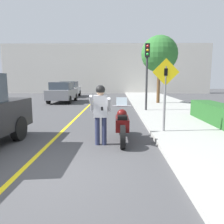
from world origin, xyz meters
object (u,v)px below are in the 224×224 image
traffic_light (147,64)px  crossing_sign (165,88)px  parked_car_grey (63,92)px  person_biker (101,109)px  parked_car_silver (70,89)px  motorcycle (122,125)px  street_tree (159,54)px

traffic_light → crossing_sign: bearing=-91.0°
parked_car_grey → crossing_sign: bearing=-60.2°
person_biker → traffic_light: traffic_light is taller
traffic_light → parked_car_silver: traffic_light is taller
person_biker → crossing_sign: size_ratio=0.71×
motorcycle → traffic_light: 6.61m
person_biker → street_tree: size_ratio=0.35×
crossing_sign → traffic_light: (0.09, 5.23, 1.13)m
person_biker → parked_car_silver: 18.26m
crossing_sign → street_tree: (1.54, 9.22, 2.13)m
crossing_sign → motorcycle: bearing=-151.9°
parked_car_grey → parked_car_silver: size_ratio=1.00×
traffic_light → parked_car_grey: size_ratio=0.90×
parked_car_silver → street_tree: bearing=-41.0°
parked_car_grey → parked_car_silver: (-0.61, 5.71, 0.00)m
street_tree → parked_car_silver: 11.35m
traffic_light → parked_car_silver: (-6.84, 11.19, -1.89)m
traffic_light → street_tree: bearing=70.0°
crossing_sign → street_tree: bearing=80.5°
traffic_light → parked_car_silver: size_ratio=0.90×
motorcycle → parked_car_grey: (-4.67, 11.49, 0.34)m
crossing_sign → street_tree: 9.59m
traffic_light → street_tree: size_ratio=0.76×
motorcycle → person_biker: bearing=-144.3°
motorcycle → person_biker: person_biker is taller
motorcycle → street_tree: bearing=73.2°
street_tree → traffic_light: bearing=-110.0°
motorcycle → traffic_light: traffic_light is taller
crossing_sign → parked_car_grey: (-6.14, 10.71, -0.76)m
crossing_sign → traffic_light: bearing=89.0°
crossing_sign → parked_car_silver: crossing_sign is taller
street_tree → parked_car_grey: (-7.68, 1.48, -2.89)m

